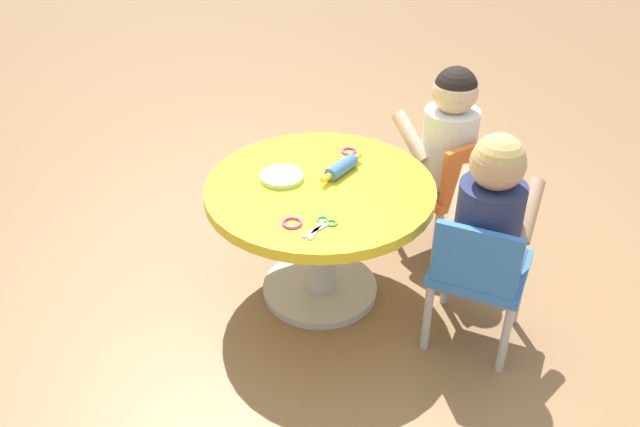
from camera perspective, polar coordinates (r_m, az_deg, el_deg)
ground_plane at (r=2.59m, az=-0.00°, el=-6.63°), size 10.00×10.00×0.00m
craft_table at (r=2.38m, az=-0.00°, el=-0.15°), size 0.81×0.81×0.48m
child_chair_left at (r=2.25m, az=13.41°, el=-4.90°), size 0.42×0.42×0.54m
seated_child_left at (r=2.15m, az=14.41°, el=0.45°), size 0.44×0.42×0.51m
child_chair_right at (r=2.69m, az=11.09°, el=2.30°), size 0.38×0.38×0.54m
seated_child_right at (r=2.60m, az=11.05°, el=6.96°), size 0.42×0.37×0.51m
rolling_pin at (r=2.37m, az=1.86°, el=3.98°), size 0.17×0.19×0.05m
craft_scissors at (r=2.10m, az=0.20°, el=-1.01°), size 0.13×0.13×0.01m
playdough_blob_0 at (r=2.34m, az=-3.29°, el=3.17°), size 0.16×0.16×0.02m
cookie_cutter_0 at (r=2.11m, az=-2.40°, el=-0.80°), size 0.07×0.07×0.01m
cookie_cutter_1 at (r=2.52m, az=2.50°, el=5.37°), size 0.06×0.06×0.01m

